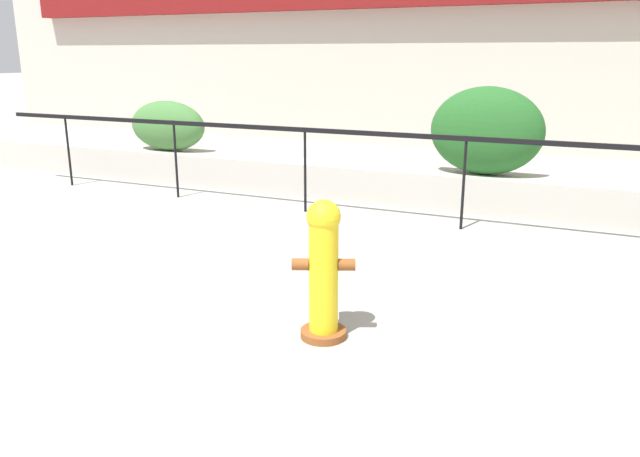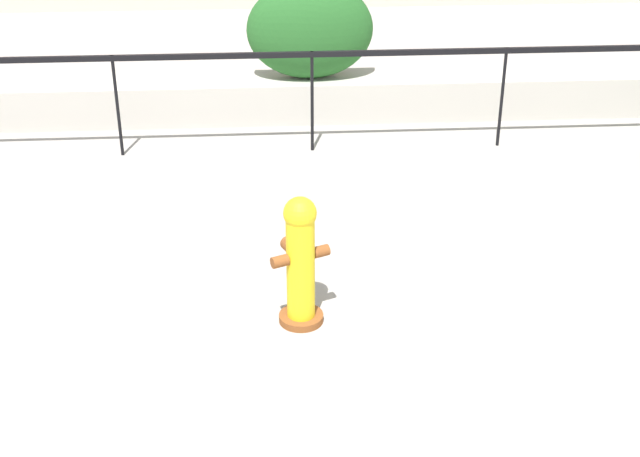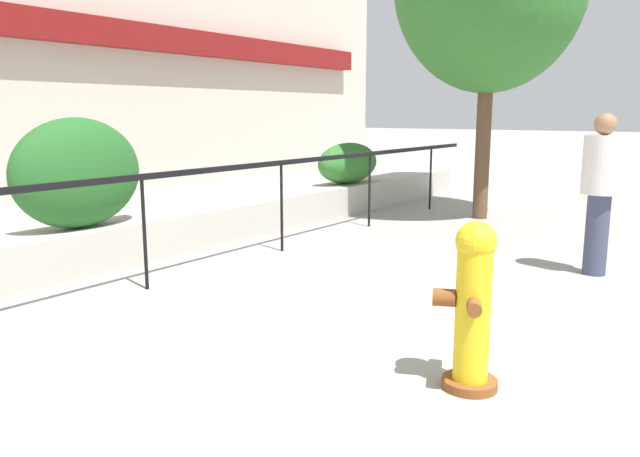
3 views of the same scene
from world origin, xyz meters
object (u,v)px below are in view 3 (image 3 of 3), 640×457
at_px(hedge_bush_1, 78,173).
at_px(pedestrian, 601,184).
at_px(hedge_bush_2, 348,163).
at_px(fire_hydrant, 472,305).

xyz_separation_m(hedge_bush_1, pedestrian, (3.16, -4.60, -0.11)).
distance_m(hedge_bush_2, pedestrian, 5.09).
bearing_deg(pedestrian, hedge_bush_1, 124.52).
relative_size(hedge_bush_1, hedge_bush_2, 0.97).
bearing_deg(pedestrian, hedge_bush_2, 64.61).
relative_size(hedge_bush_2, fire_hydrant, 1.46).
bearing_deg(hedge_bush_1, hedge_bush_2, 0.00).
bearing_deg(fire_hydrant, hedge_bush_1, 85.78).
bearing_deg(hedge_bush_1, pedestrian, -55.48).
height_order(hedge_bush_2, fire_hydrant, hedge_bush_2).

